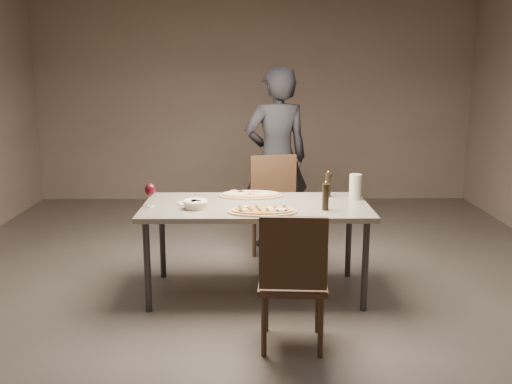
{
  "coord_description": "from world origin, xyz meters",
  "views": [
    {
      "loc": [
        -0.04,
        -4.44,
        1.81
      ],
      "look_at": [
        0.0,
        0.0,
        0.85
      ],
      "focal_mm": 40.0,
      "sensor_mm": 36.0,
      "label": 1
    }
  ],
  "objects_px": {
    "pepper_mill_left": "(326,196)",
    "ham_pizza": "(251,195)",
    "dining_table": "(256,211)",
    "carafe": "(355,187)",
    "zucchini_pizza": "(263,211)",
    "chair_far": "(276,203)",
    "chair_near": "(293,274)",
    "bread_basket": "(195,203)",
    "diner": "(276,158)"
  },
  "relations": [
    {
      "from": "pepper_mill_left",
      "to": "chair_near",
      "type": "relative_size",
      "value": 0.24
    },
    {
      "from": "ham_pizza",
      "to": "carafe",
      "type": "xyz_separation_m",
      "value": [
        0.87,
        -0.11,
        0.09
      ]
    },
    {
      "from": "dining_table",
      "to": "bread_basket",
      "type": "distance_m",
      "value": 0.5
    },
    {
      "from": "diner",
      "to": "pepper_mill_left",
      "type": "bearing_deg",
      "value": 86.96
    },
    {
      "from": "zucchini_pizza",
      "to": "chair_far",
      "type": "distance_m",
      "value": 1.17
    },
    {
      "from": "pepper_mill_left",
      "to": "ham_pizza",
      "type": "bearing_deg",
      "value": 140.18
    },
    {
      "from": "zucchini_pizza",
      "to": "chair_near",
      "type": "height_order",
      "value": "chair_near"
    },
    {
      "from": "ham_pizza",
      "to": "pepper_mill_left",
      "type": "bearing_deg",
      "value": -40.21
    },
    {
      "from": "zucchini_pizza",
      "to": "chair_far",
      "type": "xyz_separation_m",
      "value": [
        0.15,
        1.14,
        -0.21
      ]
    },
    {
      "from": "chair_far",
      "to": "bread_basket",
      "type": "bearing_deg",
      "value": 43.59
    },
    {
      "from": "pepper_mill_left",
      "to": "chair_far",
      "type": "bearing_deg",
      "value": 107.32
    },
    {
      "from": "ham_pizza",
      "to": "pepper_mill_left",
      "type": "xyz_separation_m",
      "value": [
        0.57,
        -0.48,
        0.09
      ]
    },
    {
      "from": "dining_table",
      "to": "pepper_mill_left",
      "type": "height_order",
      "value": "pepper_mill_left"
    },
    {
      "from": "dining_table",
      "to": "carafe",
      "type": "height_order",
      "value": "carafe"
    },
    {
      "from": "chair_near",
      "to": "bread_basket",
      "type": "bearing_deg",
      "value": 133.14
    },
    {
      "from": "zucchini_pizza",
      "to": "bread_basket",
      "type": "xyz_separation_m",
      "value": [
        -0.52,
        0.14,
        0.02
      ]
    },
    {
      "from": "carafe",
      "to": "diner",
      "type": "bearing_deg",
      "value": 118.05
    },
    {
      "from": "dining_table",
      "to": "bread_basket",
      "type": "relative_size",
      "value": 9.27
    },
    {
      "from": "ham_pizza",
      "to": "chair_near",
      "type": "bearing_deg",
      "value": -78.44
    },
    {
      "from": "pepper_mill_left",
      "to": "chair_near",
      "type": "xyz_separation_m",
      "value": [
        -0.3,
        -0.79,
        -0.33
      ]
    },
    {
      "from": "carafe",
      "to": "chair_near",
      "type": "xyz_separation_m",
      "value": [
        -0.6,
        -1.16,
        -0.33
      ]
    },
    {
      "from": "zucchini_pizza",
      "to": "chair_near",
      "type": "xyz_separation_m",
      "value": [
        0.18,
        -0.71,
        -0.24
      ]
    },
    {
      "from": "zucchini_pizza",
      "to": "ham_pizza",
      "type": "height_order",
      "value": "zucchini_pizza"
    },
    {
      "from": "ham_pizza",
      "to": "bread_basket",
      "type": "xyz_separation_m",
      "value": [
        -0.43,
        -0.42,
        0.03
      ]
    },
    {
      "from": "dining_table",
      "to": "chair_far",
      "type": "xyz_separation_m",
      "value": [
        0.2,
        0.86,
        -0.13
      ]
    },
    {
      "from": "ham_pizza",
      "to": "chair_far",
      "type": "relative_size",
      "value": 0.54
    },
    {
      "from": "zucchini_pizza",
      "to": "pepper_mill_left",
      "type": "xyz_separation_m",
      "value": [
        0.48,
        0.08,
        0.09
      ]
    },
    {
      "from": "pepper_mill_left",
      "to": "carafe",
      "type": "distance_m",
      "value": 0.47
    },
    {
      "from": "zucchini_pizza",
      "to": "ham_pizza",
      "type": "relative_size",
      "value": 0.97
    },
    {
      "from": "dining_table",
      "to": "chair_far",
      "type": "bearing_deg",
      "value": 76.78
    },
    {
      "from": "ham_pizza",
      "to": "chair_near",
      "type": "relative_size",
      "value": 0.58
    },
    {
      "from": "zucchini_pizza",
      "to": "carafe",
      "type": "distance_m",
      "value": 0.9
    },
    {
      "from": "bread_basket",
      "to": "chair_near",
      "type": "relative_size",
      "value": 0.21
    },
    {
      "from": "dining_table",
      "to": "chair_near",
      "type": "xyz_separation_m",
      "value": [
        0.23,
        -0.99,
        -0.17
      ]
    },
    {
      "from": "zucchini_pizza",
      "to": "diner",
      "type": "relative_size",
      "value": 0.29
    },
    {
      "from": "carafe",
      "to": "chair_far",
      "type": "height_order",
      "value": "chair_far"
    },
    {
      "from": "ham_pizza",
      "to": "chair_near",
      "type": "xyz_separation_m",
      "value": [
        0.27,
        -1.27,
        -0.24
      ]
    },
    {
      "from": "dining_table",
      "to": "chair_near",
      "type": "relative_size",
      "value": 1.93
    },
    {
      "from": "dining_table",
      "to": "pepper_mill_left",
      "type": "distance_m",
      "value": 0.59
    },
    {
      "from": "dining_table",
      "to": "chair_far",
      "type": "distance_m",
      "value": 0.89
    },
    {
      "from": "chair_near",
      "to": "chair_far",
      "type": "distance_m",
      "value": 1.85
    },
    {
      "from": "zucchini_pizza",
      "to": "pepper_mill_left",
      "type": "distance_m",
      "value": 0.5
    },
    {
      "from": "dining_table",
      "to": "chair_near",
      "type": "bearing_deg",
      "value": -77.11
    },
    {
      "from": "ham_pizza",
      "to": "diner",
      "type": "height_order",
      "value": "diner"
    },
    {
      "from": "dining_table",
      "to": "ham_pizza",
      "type": "height_order",
      "value": "ham_pizza"
    },
    {
      "from": "zucchini_pizza",
      "to": "pepper_mill_left",
      "type": "height_order",
      "value": "pepper_mill_left"
    },
    {
      "from": "dining_table",
      "to": "bread_basket",
      "type": "bearing_deg",
      "value": -163.36
    },
    {
      "from": "chair_far",
      "to": "chair_near",
      "type": "bearing_deg",
      "value": 78.39
    },
    {
      "from": "pepper_mill_left",
      "to": "chair_near",
      "type": "bearing_deg",
      "value": -110.93
    },
    {
      "from": "chair_far",
      "to": "pepper_mill_left",
      "type": "bearing_deg",
      "value": 94.93
    }
  ]
}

